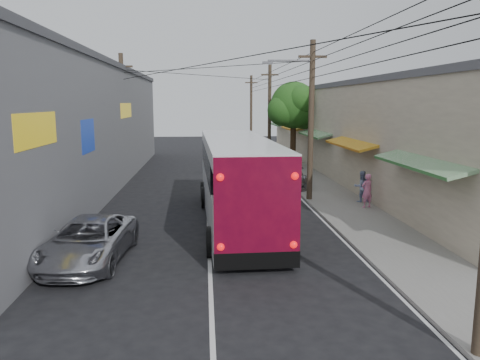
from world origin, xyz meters
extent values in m
plane|color=black|center=(0.00, 0.00, 0.00)|extent=(120.00, 120.00, 0.00)
cube|color=slate|center=(6.50, 20.00, 0.06)|extent=(3.00, 80.00, 0.12)
cube|color=#C0B399|center=(11.00, 22.00, 3.00)|extent=(6.00, 40.00, 6.00)
cube|color=#4C4C51|center=(11.00, 22.00, 6.10)|extent=(6.20, 40.00, 0.30)
cube|color=#176B1C|center=(7.70, 6.00, 2.90)|extent=(1.39, 6.00, 0.46)
cube|color=orange|center=(7.70, 14.00, 2.90)|extent=(1.39, 6.00, 0.46)
cube|color=#176B1C|center=(7.70, 22.00, 2.90)|extent=(1.39, 6.00, 0.46)
cube|color=orange|center=(7.70, 30.00, 2.90)|extent=(1.39, 6.00, 0.46)
cube|color=#176B1C|center=(7.70, 38.00, 2.90)|extent=(1.39, 6.00, 0.46)
cube|color=slate|center=(-8.50, 18.00, 3.50)|extent=(7.00, 36.00, 7.00)
cube|color=#4C4C51|center=(-8.50, 18.00, 7.10)|extent=(7.20, 36.00, 0.30)
cube|color=yellow|center=(-5.05, 4.00, 4.20)|extent=(0.12, 3.50, 1.00)
cube|color=#1433A5|center=(-5.05, 10.00, 3.60)|extent=(0.12, 2.20, 1.40)
cube|color=yellow|center=(-5.05, 20.00, 4.50)|extent=(0.12, 4.00, 0.90)
cylinder|color=#473828|center=(5.20, 13.00, 4.00)|extent=(0.28, 0.28, 8.00)
cube|color=#473828|center=(5.20, 13.00, 7.20)|extent=(1.40, 0.12, 0.12)
cylinder|color=#473828|center=(5.20, 28.00, 4.00)|extent=(0.28, 0.28, 8.00)
cube|color=#473828|center=(5.20, 28.00, 7.20)|extent=(1.40, 0.12, 0.12)
cylinder|color=#473828|center=(5.20, 43.00, 4.00)|extent=(0.28, 0.28, 8.00)
cube|color=#473828|center=(5.20, 43.00, 7.20)|extent=(1.40, 0.12, 0.12)
cylinder|color=#473828|center=(-5.20, 20.00, 4.00)|extent=(0.28, 0.28, 8.00)
cube|color=#473828|center=(-5.20, 20.00, 7.20)|extent=(1.40, 0.12, 0.12)
cylinder|color=#59595E|center=(4.10, 13.00, 7.00)|extent=(2.20, 0.10, 0.10)
cube|color=#59595E|center=(3.00, 13.00, 6.90)|extent=(0.50, 0.18, 0.12)
cylinder|color=#3F2B19|center=(6.80, 26.00, 2.00)|extent=(0.44, 0.44, 4.00)
sphere|color=#184512|center=(6.80, 26.00, 4.80)|extent=(3.60, 3.60, 3.60)
sphere|color=#184512|center=(7.80, 26.60, 4.20)|extent=(2.60, 2.60, 2.60)
sphere|color=#184512|center=(5.90, 25.60, 4.40)|extent=(2.40, 2.40, 2.40)
sphere|color=#184512|center=(7.20, 25.00, 5.20)|extent=(2.20, 2.20, 2.20)
sphere|color=#184512|center=(6.50, 26.90, 5.00)|extent=(2.00, 2.00, 2.00)
cube|color=white|center=(1.20, 8.89, 1.16)|extent=(2.86, 12.18, 1.92)
cube|color=black|center=(1.19, 9.40, 2.58)|extent=(2.82, 10.16, 1.01)
cube|color=white|center=(1.20, 8.89, 3.28)|extent=(2.86, 12.18, 0.50)
cube|color=maroon|center=(1.37, 2.81, 2.02)|extent=(2.51, 0.15, 2.93)
cube|color=black|center=(1.37, 2.81, 0.45)|extent=(2.53, 0.17, 0.50)
sphere|color=red|center=(0.31, 2.76, 0.91)|extent=(0.22, 0.22, 0.22)
sphere|color=red|center=(2.43, 2.81, 0.91)|extent=(0.22, 0.22, 0.22)
sphere|color=red|center=(0.31, 2.76, 2.93)|extent=(0.22, 0.22, 0.22)
sphere|color=red|center=(2.43, 2.81, 2.93)|extent=(0.22, 0.22, 0.22)
cylinder|color=black|center=(0.05, 4.62, 0.50)|extent=(0.33, 1.02, 1.01)
cylinder|color=black|center=(2.58, 4.69, 0.50)|extent=(0.33, 1.02, 1.01)
cylinder|color=black|center=(-0.14, 11.89, 0.50)|extent=(0.33, 1.02, 1.01)
cylinder|color=black|center=(2.38, 11.96, 0.50)|extent=(0.33, 1.02, 1.01)
cylinder|color=black|center=(-0.19, 13.40, 0.50)|extent=(0.33, 1.02, 1.01)
cylinder|color=black|center=(2.34, 13.47, 0.50)|extent=(0.33, 1.02, 1.01)
imported|color=#B9B9C0|center=(-3.80, 4.42, 0.68)|extent=(2.66, 5.09, 1.37)
imported|color=gray|center=(4.60, 17.63, 0.84)|extent=(2.79, 5.96, 1.68)
imported|color=#25252A|center=(4.60, 23.45, 0.81)|extent=(2.42, 4.93, 1.62)
imported|color=black|center=(4.60, 32.38, 0.74)|extent=(1.61, 4.51, 1.48)
imported|color=pink|center=(7.44, 10.83, 0.92)|extent=(0.68, 0.56, 1.60)
imported|color=#8699C3|center=(7.60, 12.10, 0.89)|extent=(0.80, 0.65, 1.55)
camera|label=1|loc=(-0.12, -10.11, 4.98)|focal=35.00mm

